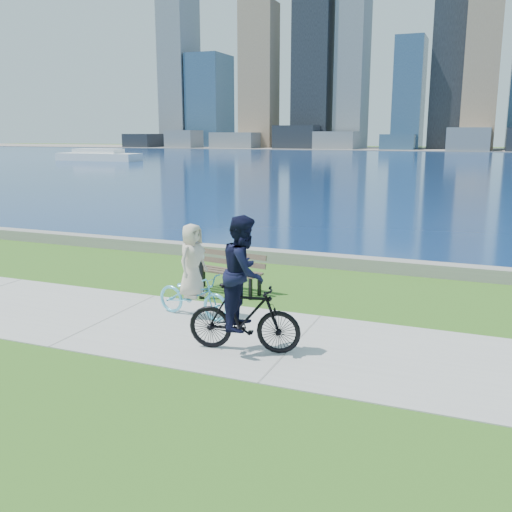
{
  "coord_description": "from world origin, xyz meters",
  "views": [
    {
      "loc": [
        2.98,
        -9.21,
        3.73
      ],
      "look_at": [
        -1.57,
        2.05,
        1.1
      ],
      "focal_mm": 40.0,
      "sensor_mm": 36.0,
      "label": 1
    }
  ],
  "objects_px": {
    "park_bench": "(228,268)",
    "bollard_lamp": "(201,273)",
    "cyclist_man": "(244,295)",
    "cyclist_woman": "(193,283)"
  },
  "relations": [
    {
      "from": "cyclist_man",
      "to": "bollard_lamp",
      "type": "bearing_deg",
      "value": 30.58
    },
    {
      "from": "park_bench",
      "to": "cyclist_man",
      "type": "height_order",
      "value": "cyclist_man"
    },
    {
      "from": "park_bench",
      "to": "cyclist_woman",
      "type": "distance_m",
      "value": 2.04
    },
    {
      "from": "park_bench",
      "to": "bollard_lamp",
      "type": "bearing_deg",
      "value": -105.28
    },
    {
      "from": "cyclist_woman",
      "to": "cyclist_man",
      "type": "xyz_separation_m",
      "value": [
        1.71,
        -1.35,
        0.28
      ]
    },
    {
      "from": "bollard_lamp",
      "to": "cyclist_woman",
      "type": "height_order",
      "value": "cyclist_woman"
    },
    {
      "from": "park_bench",
      "to": "cyclist_woman",
      "type": "relative_size",
      "value": 0.98
    },
    {
      "from": "park_bench",
      "to": "cyclist_woman",
      "type": "bearing_deg",
      "value": -77.85
    },
    {
      "from": "park_bench",
      "to": "bollard_lamp",
      "type": "height_order",
      "value": "bollard_lamp"
    },
    {
      "from": "cyclist_woman",
      "to": "cyclist_man",
      "type": "relative_size",
      "value": 0.82
    }
  ]
}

